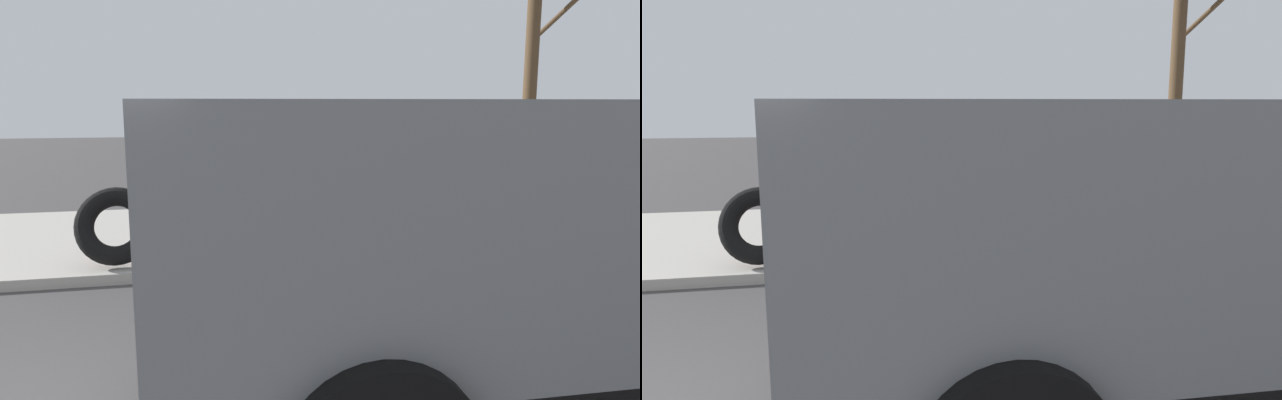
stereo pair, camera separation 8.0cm
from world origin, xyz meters
The scene contains 5 objects.
sidewalk_curb centered at (0.00, 6.50, 0.07)m, with size 36.00×5.00×0.15m, color #ADA89E.
fire_hydrant centered at (0.47, 4.92, 0.55)m, with size 0.22×0.50×0.75m.
loose_tire centered at (0.22, 4.46, 0.71)m, with size 1.10×1.10×0.27m, color black.
stop_sign centered at (3.19, 4.67, 1.66)m, with size 0.76×0.08×2.18m.
bare_tree centered at (7.31, 5.81, 3.22)m, with size 1.63×1.64×5.68m.
Camera 2 is at (1.36, -3.86, 2.38)m, focal length 32.78 mm.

